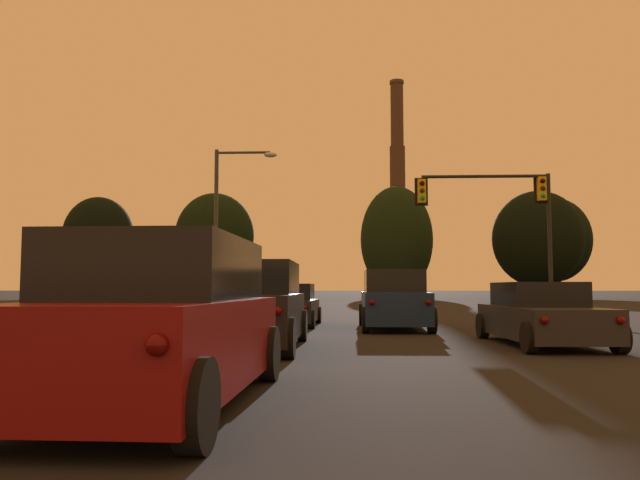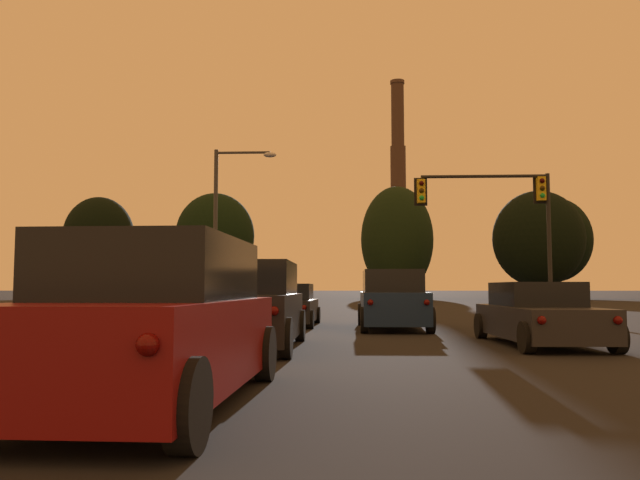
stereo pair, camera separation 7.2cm
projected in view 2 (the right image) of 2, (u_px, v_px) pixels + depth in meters
name	position (u px, v px, depth m)	size (l,w,h in m)	color
sedan_right_lane_second	(538.00, 315.00, 14.21)	(2.10, 4.75, 1.43)	#232328
suv_center_lane_front	(392.00, 300.00, 19.73)	(2.11, 4.91, 1.86)	navy
suv_left_lane_second	(251.00, 306.00, 13.38)	(2.14, 4.92, 1.86)	black
hatchback_left_lane_front	(289.00, 306.00, 21.33)	(1.97, 4.13, 1.44)	black
suv_left_lane_third	(155.00, 324.00, 6.91)	(2.21, 4.94, 1.86)	maroon
traffic_light_overhead_right	(504.00, 207.00, 27.21)	(5.99, 0.50, 6.29)	black
street_lamp	(225.00, 212.00, 30.32)	(3.07, 0.36, 8.06)	#38383A
smokestack	(399.00, 209.00, 135.73)	(6.23, 6.23, 47.06)	#3C2B22
treeline_far_right	(99.00, 237.00, 79.98)	(8.91, 8.02, 12.98)	black
treeline_right_mid	(554.00, 240.00, 75.95)	(9.08, 8.18, 12.32)	black
treeline_center_left	(538.00, 239.00, 71.17)	(10.28, 9.25, 12.41)	black
treeline_center_right	(215.00, 236.00, 79.17)	(9.97, 8.98, 13.35)	black
treeline_far_left	(397.00, 240.00, 78.48)	(9.08, 8.17, 14.13)	black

